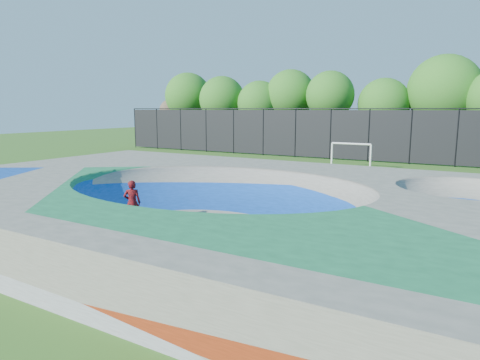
# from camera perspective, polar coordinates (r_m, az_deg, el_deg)

# --- Properties ---
(ground) EXTENTS (120.00, 120.00, 0.00)m
(ground) POSITION_cam_1_polar(r_m,az_deg,el_deg) (14.95, -3.41, -6.04)
(ground) COLOR #2E5A19
(ground) RESTS_ON ground
(skate_deck) EXTENTS (22.00, 14.00, 1.50)m
(skate_deck) POSITION_cam_1_polar(r_m,az_deg,el_deg) (14.77, -3.44, -3.23)
(skate_deck) COLOR gray
(skate_deck) RESTS_ON ground
(skater) EXTENTS (0.69, 0.66, 1.58)m
(skater) POSITION_cam_1_polar(r_m,az_deg,el_deg) (15.23, -14.17, -2.97)
(skater) COLOR #AC0D0F
(skater) RESTS_ON ground
(skateboard) EXTENTS (0.75, 0.65, 0.05)m
(skateboard) POSITION_cam_1_polar(r_m,az_deg,el_deg) (15.41, -14.05, -5.75)
(skateboard) COLOR black
(skateboard) RESTS_ON ground
(soccer_goal) EXTENTS (2.70, 0.12, 1.78)m
(soccer_goal) POSITION_cam_1_polar(r_m,az_deg,el_deg) (29.19, 14.58, 3.74)
(soccer_goal) COLOR white
(soccer_goal) RESTS_ON ground
(fence) EXTENTS (48.09, 0.09, 4.04)m
(fence) POSITION_cam_1_polar(r_m,az_deg,el_deg) (33.97, 16.80, 5.88)
(fence) COLOR black
(fence) RESTS_ON ground
(treeline) EXTENTS (51.93, 7.82, 8.42)m
(treeline) POSITION_cam_1_polar(r_m,az_deg,el_deg) (37.95, 25.16, 10.29)
(treeline) COLOR #463023
(treeline) RESTS_ON ground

